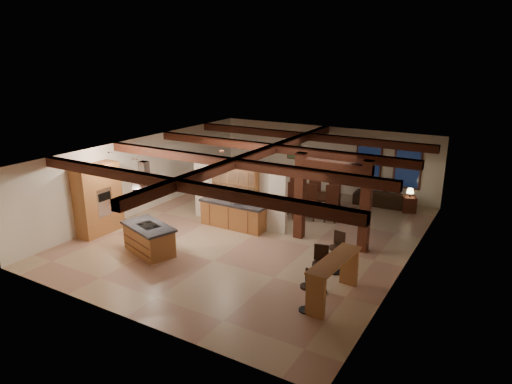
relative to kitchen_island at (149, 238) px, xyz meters
The scene contains 23 objects.
ground 3.65m from the kitchen_island, 55.19° to the left, with size 12.00×12.00×0.00m, color tan.
room_walls 3.86m from the kitchen_island, 55.19° to the left, with size 12.00×12.00×12.00m.
ceiling_beams 4.29m from the kitchen_island, 55.19° to the left, with size 10.00×12.00×0.28m.
timber_posts 5.89m from the kitchen_island, 37.26° to the left, with size 2.50×0.30×2.90m.
partition_wall 3.69m from the kitchen_island, 72.90° to the left, with size 3.80×0.18×2.20m, color silver.
pantry_cabinet 2.73m from the kitchen_island, behind, with size 0.67×1.60×2.40m.
back_counter 3.27m from the kitchen_island, 70.89° to the left, with size 2.50×0.66×0.94m.
upper_display_cabinet 3.73m from the kitchen_island, 71.98° to the left, with size 1.80×0.36×0.95m.
range_hood 1.32m from the kitchen_island, 45.00° to the left, with size 1.10×1.10×1.40m.
back_windows 10.21m from the kitchen_island, 61.34° to the left, with size 2.70×0.07×1.70m.
framed_art 9.02m from the kitchen_island, 86.34° to the left, with size 0.65×0.05×0.85m.
recessed_cans 2.67m from the kitchen_island, 113.97° to the left, with size 3.16×2.46×0.03m.
kitchen_island is the anchor object (origin of this frame).
dining_table 6.60m from the kitchen_island, 64.28° to the left, with size 2.00×1.11×0.70m, color #3F1E0F.
sofa 9.61m from the kitchen_island, 59.08° to the left, with size 2.23×0.87×0.65m, color black.
microwave 3.40m from the kitchen_island, 67.40° to the left, with size 0.46×0.31×0.25m, color silver.
bar_counter 5.96m from the kitchen_island, ahead, with size 0.68×2.15×1.11m.
side_table 10.01m from the kitchen_island, 52.80° to the left, with size 0.49×0.49×0.61m, color #3D150F.
table_lamp 10.02m from the kitchen_island, 52.80° to the left, with size 0.28×0.28×0.33m.
bar_stool_a 5.64m from the kitchen_island, ahead, with size 0.36×0.38×1.03m.
bar_stool_b 5.52m from the kitchen_island, ahead, with size 0.45×0.47×1.26m.
bar_stool_c 5.72m from the kitchen_island, 17.28° to the left, with size 0.42×0.43×1.18m.
dining_chairs 6.61m from the kitchen_island, 64.28° to the left, with size 2.47×2.47×1.32m.
Camera 1 is at (7.41, -12.51, 5.96)m, focal length 32.00 mm.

